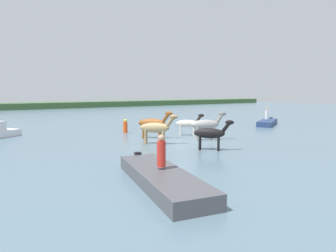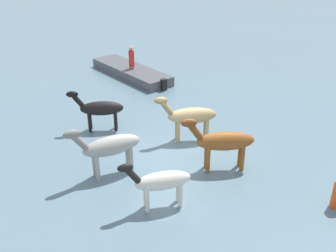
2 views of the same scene
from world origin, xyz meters
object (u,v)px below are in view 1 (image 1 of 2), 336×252
horse_lead (188,124)px  person_helmsman_aft (267,114)px  boat_tender_starboard (267,123)px  horse_mid_herd (153,123)px  person_boatman_standing (161,152)px  buoy_channel_marker (125,127)px  boat_launch_far (162,180)px  horse_pinto_flank (211,133)px  horse_rear_stallion (156,128)px  horse_chestnut_trailing (206,125)px

horse_lead → person_helmsman_aft: 11.11m
boat_tender_starboard → horse_mid_herd: bearing=-25.4°
horse_lead → person_boatman_standing: (-8.11, -8.79, 0.24)m
horse_lead → buoy_channel_marker: size_ratio=1.71×
horse_lead → boat_tender_starboard: horse_lead is taller
buoy_channel_marker → boat_launch_far: bearing=-110.5°
horse_mid_herd → person_boatman_standing: horse_mid_herd is taller
horse_mid_herd → buoy_channel_marker: 3.90m
horse_pinto_flank → person_boatman_standing: size_ratio=1.60×
horse_rear_stallion → boat_tender_starboard: horse_rear_stallion is taller
buoy_channel_marker → horse_rear_stallion: bearing=-96.6°
horse_rear_stallion → person_helmsman_aft: 15.35m
person_boatman_standing → boat_launch_far: bearing=-121.5°
horse_mid_herd → buoy_channel_marker: (-0.36, 3.84, -0.59)m
horse_rear_stallion → horse_chestnut_trailing: bearing=32.9°
person_boatman_standing → buoy_channel_marker: bearing=69.7°
person_boatman_standing → horse_chestnut_trailing: bearing=39.1°
person_boatman_standing → buoy_channel_marker: 13.83m
horse_mid_herd → horse_lead: (2.96, -0.32, -0.17)m
boat_tender_starboard → boat_launch_far: bearing=-1.1°
horse_mid_herd → person_boatman_standing: size_ratio=1.80×
horse_pinto_flank → buoy_channel_marker: 9.44m
horse_mid_herd → boat_launch_far: size_ratio=0.35×
person_boatman_standing → horse_lead: bearing=47.3°
horse_mid_herd → person_helmsman_aft: bearing=50.1°
horse_mid_herd → buoy_channel_marker: size_ratio=1.88×
boat_tender_starboard → person_helmsman_aft: bearing=-51.7°
horse_lead → buoy_channel_marker: bearing=164.9°
person_helmsman_aft → boat_tender_starboard: bearing=-23.0°
buoy_channel_marker → horse_lead: bearing=-51.5°
person_helmsman_aft → horse_chestnut_trailing: bearing=-162.2°
boat_launch_far → boat_tender_starboard: size_ratio=1.26×
boat_tender_starboard → person_helmsman_aft: size_ratio=4.11×
horse_lead → boat_launch_far: horse_lead is taller
horse_chestnut_trailing → boat_launch_far: (-7.92, -6.54, -0.91)m
horse_chestnut_trailing → boat_tender_starboard: horse_chestnut_trailing is taller
horse_rear_stallion → horse_lead: size_ratio=1.06×
boat_launch_far → person_boatman_standing: bearing=160.3°
horse_mid_herd → horse_lead: bearing=40.3°
horse_chestnut_trailing → person_boatman_standing: bearing=-116.9°
horse_pinto_flank → boat_tender_starboard: horse_pinto_flank is taller
horse_mid_herd → horse_chestnut_trailing: bearing=0.2°
horse_chestnut_trailing → horse_pinto_flank: bearing=-103.2°
horse_mid_herd → person_helmsman_aft: (14.01, 0.86, 0.04)m
horse_pinto_flank → horse_rear_stallion: bearing=161.7°
boat_launch_far → person_helmsman_aft: bearing=129.6°
boat_launch_far → person_helmsman_aft: (19.28, 10.18, 0.96)m
horse_rear_stallion → horse_lead: horse_rear_stallion is taller
horse_chestnut_trailing → boat_launch_far: horse_chestnut_trailing is taller
horse_mid_herd → boat_launch_far: horse_mid_herd is taller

